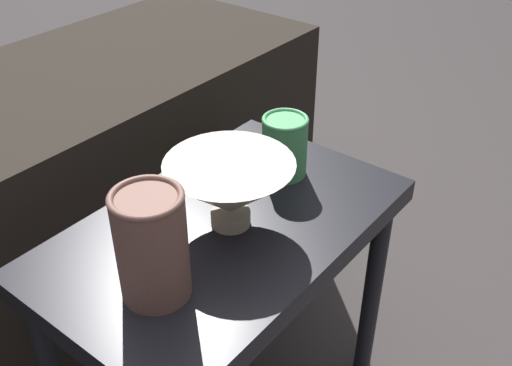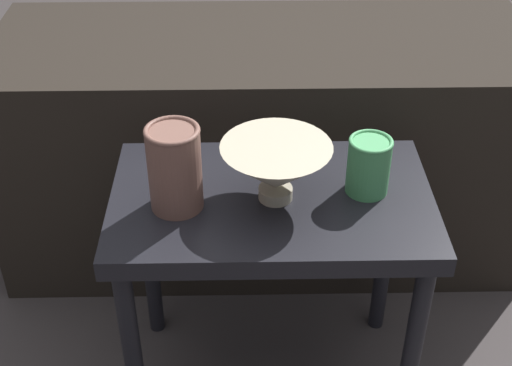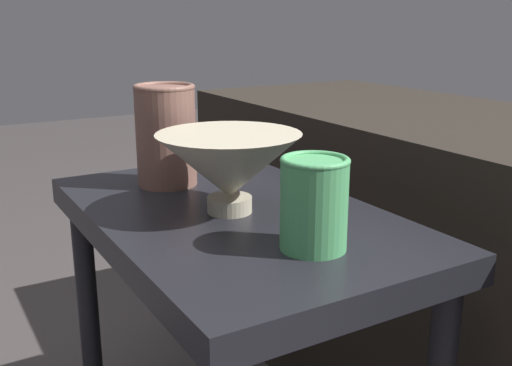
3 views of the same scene
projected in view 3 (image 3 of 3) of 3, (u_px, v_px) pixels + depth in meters
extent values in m
cube|color=black|center=(233.00, 223.00, 0.87)|extent=(0.61, 0.38, 0.04)
cylinder|color=black|center=(90.00, 328.00, 1.09)|extent=(0.04, 0.04, 0.47)
cylinder|color=black|center=(237.00, 290.00, 1.24)|extent=(0.04, 0.04, 0.47)
cube|color=black|center=(462.00, 272.00, 1.17)|extent=(1.33, 0.50, 0.60)
cylinder|color=#B2A88E|center=(230.00, 204.00, 0.85)|extent=(0.06, 0.06, 0.02)
cone|color=#B2A88E|center=(229.00, 165.00, 0.84)|extent=(0.20, 0.20, 0.09)
cylinder|color=brown|center=(166.00, 137.00, 0.97)|extent=(0.10, 0.10, 0.16)
torus|color=brown|center=(164.00, 87.00, 0.95)|extent=(0.10, 0.10, 0.01)
cylinder|color=#47995B|center=(314.00, 205.00, 0.71)|extent=(0.08, 0.08, 0.11)
torus|color=#47995B|center=(315.00, 160.00, 0.69)|extent=(0.08, 0.08, 0.01)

